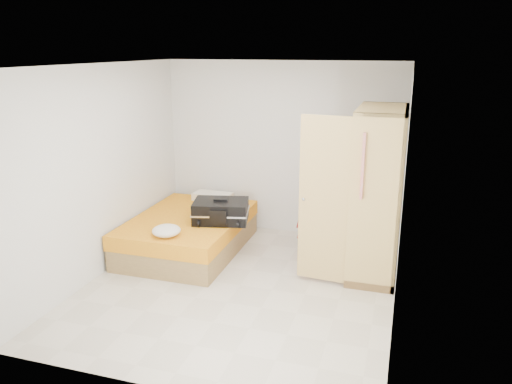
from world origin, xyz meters
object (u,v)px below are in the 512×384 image
(bed, at_px, (189,233))
(person, at_px, (312,203))
(wardrobe, at_px, (373,197))
(suitcase, at_px, (221,211))
(round_cushion, at_px, (166,231))

(bed, distance_m, person, 1.80)
(bed, bearing_deg, wardrobe, 0.67)
(suitcase, bearing_deg, bed, 161.99)
(bed, distance_m, round_cushion, 0.82)
(bed, relative_size, round_cushion, 5.61)
(bed, bearing_deg, suitcase, -4.69)
(bed, relative_size, wardrobe, 0.96)
(bed, xyz_separation_m, person, (1.69, 0.30, 0.52))
(suitcase, bearing_deg, person, 3.00)
(suitcase, bearing_deg, wardrobe, -11.28)
(wardrobe, relative_size, person, 1.36)
(person, relative_size, round_cushion, 4.28)
(bed, distance_m, suitcase, 0.64)
(bed, bearing_deg, round_cushion, -86.20)
(suitcase, bearing_deg, round_cushion, -136.28)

